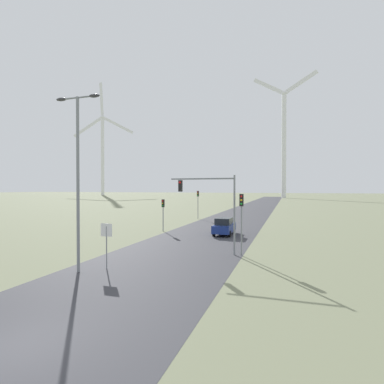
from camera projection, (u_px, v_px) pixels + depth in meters
The scene contains 11 objects.
ground_plane at pixel (11, 349), 9.26m from camera, with size 600.00×600.00×0.00m, color #757A5B.
road_surface at pixel (242, 215), 54.93m from camera, with size 10.00×240.00×0.01m.
streetlamp at pixel (78, 163), 17.66m from camera, with size 3.03×0.32×10.43m.
stop_sign_near at pixel (106, 237), 18.53m from camera, with size 0.81×0.07×2.80m.
traffic_light_post_near_left at pixel (163, 208), 34.49m from camera, with size 0.28×0.34×3.68m.
traffic_light_post_near_right at pixel (241, 211), 22.01m from camera, with size 0.28×0.33×4.56m.
traffic_light_post_mid_left at pixel (198, 198), 48.39m from camera, with size 0.28×0.33×4.53m.
traffic_light_mast_overhead at pixel (211, 197), 22.79m from camera, with size 5.11×0.34×5.97m.
car_approaching at pixel (224, 226), 31.83m from camera, with size 1.88×4.12×1.83m.
wind_turbine_far_left at pixel (103, 147), 204.47m from camera, with size 40.58×10.87×77.00m.
wind_turbine_left at pixel (284, 135), 147.61m from camera, with size 30.49×4.72×61.27m.
Camera 1 is at (8.17, -7.02, 5.01)m, focal length 28.00 mm.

